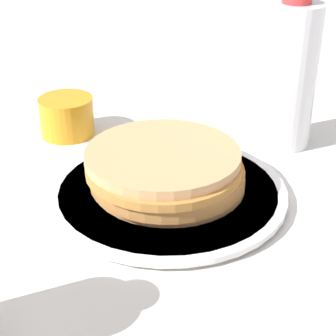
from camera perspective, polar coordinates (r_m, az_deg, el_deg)
The scene contains 5 objects.
ground_plane at distance 0.67m, azimuth 1.24°, elevation -3.39°, with size 4.00×4.00×0.00m, color silver.
plate at distance 0.67m, azimuth 0.00°, elevation -2.46°, with size 0.28×0.28×0.01m.
pancake_stack at distance 0.66m, azimuth -0.22°, elevation -0.19°, with size 0.19×0.19×0.05m.
juice_glass at distance 0.84m, azimuth -10.24°, elevation 5.19°, with size 0.08×0.08×0.06m.
water_bottle_near at distance 0.79m, azimuth 12.17°, elevation 9.20°, with size 0.08×0.08×0.22m.
Camera 1 is at (0.53, -0.20, 0.36)m, focal length 60.00 mm.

